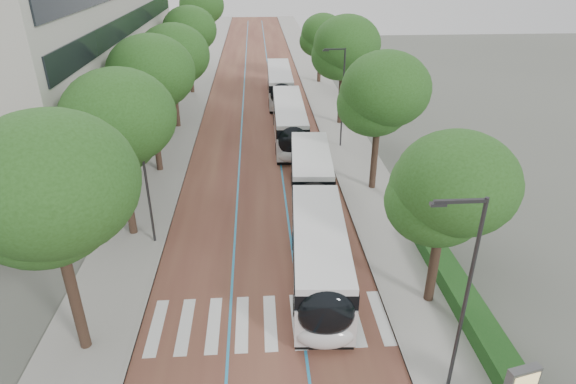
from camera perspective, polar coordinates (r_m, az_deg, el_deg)
name	(u,v)px	position (r m, az deg, el deg)	size (l,w,h in m)	color
ground	(266,339)	(21.48, -2.59, -16.97)	(160.00, 160.00, 0.00)	#51544C
road	(257,92)	(57.47, -3.64, 11.78)	(11.00, 140.00, 0.02)	brown
sidewalk_left	(193,92)	(57.93, -11.23, 11.50)	(4.00, 140.00, 0.12)	#97958F
sidewalk_right	(321,90)	(57.95, 3.96, 11.95)	(4.00, 140.00, 0.12)	#97958F
kerb_left	(209,92)	(57.72, -9.32, 11.60)	(0.20, 140.00, 0.14)	gray
kerb_right	(305,90)	(57.74, 2.05, 11.94)	(0.20, 140.00, 0.14)	gray
zebra_crossing	(270,322)	(22.19, -2.12, -15.13)	(10.55, 3.60, 0.01)	silver
lane_line_left	(244,92)	(57.48, -5.27, 11.74)	(0.12, 126.00, 0.01)	#2587BA
lane_line_right	(271,91)	(57.49, -2.01, 11.83)	(0.12, 126.00, 0.01)	#2587BA
office_building	(29,52)	(48.28, -28.35, 14.38)	(18.11, 40.00, 14.00)	#9E9B93
hedge	(476,320)	(23.04, 21.38, -13.90)	(1.20, 14.00, 0.80)	#194818
streetlight_near	(464,285)	(17.39, 20.09, -10.34)	(1.82, 0.20, 8.00)	#2C2C2F
streetlight_far	(341,90)	(39.41, 6.29, 11.89)	(1.82, 0.20, 8.00)	#2C2C2F
lamp_post_left	(146,176)	(26.54, -16.52, 1.78)	(0.14, 0.14, 8.00)	#2C2C2F
trees_left	(166,60)	(42.37, -14.27, 14.98)	(6.25, 61.03, 10.11)	black
trees_right	(355,73)	(39.40, 7.95, 13.84)	(5.94, 47.12, 9.33)	black
lead_bus	(315,217)	(26.71, 3.23, -2.92)	(3.70, 18.52, 3.20)	black
bus_queued_0	(289,123)	(41.49, 0.16, 8.21)	(2.73, 12.44, 3.20)	silver
bus_queued_1	(280,85)	(53.92, -0.99, 12.59)	(2.71, 12.43, 3.20)	silver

